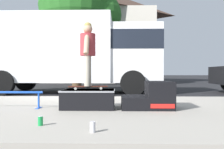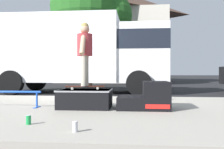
# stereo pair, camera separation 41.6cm
# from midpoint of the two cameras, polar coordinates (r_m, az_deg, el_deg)

# --- Properties ---
(ground_plane) EXTENTS (140.00, 140.00, 0.00)m
(ground_plane) POSITION_cam_midpoint_polar(r_m,az_deg,el_deg) (8.23, -6.96, -5.30)
(ground_plane) COLOR black
(sidewalk_slab) EXTENTS (50.00, 5.00, 0.12)m
(sidewalk_slab) POSITION_cam_midpoint_polar(r_m,az_deg,el_deg) (5.35, -13.95, -7.77)
(sidewalk_slab) COLOR #A8A093
(sidewalk_slab) RESTS_ON ground
(skate_box) EXTENTS (1.03, 0.79, 0.36)m
(skate_box) POSITION_cam_midpoint_polar(r_m,az_deg,el_deg) (5.10, -3.64, -5.27)
(skate_box) COLOR black
(skate_box) RESTS_ON sidewalk_slab
(kicker_ramp) EXTENTS (0.99, 0.81, 0.53)m
(kicker_ramp) POSITION_cam_midpoint_polar(r_m,az_deg,el_deg) (5.05, 10.39, -5.06)
(kicker_ramp) COLOR black
(kicker_ramp) RESTS_ON sidewalk_slab
(grind_rail) EXTENTS (1.54, 0.28, 0.33)m
(grind_rail) POSITION_cam_midpoint_polar(r_m,az_deg,el_deg) (5.57, -21.01, -4.23)
(grind_rail) COLOR blue
(grind_rail) RESTS_ON sidewalk_slab
(skateboard) EXTENTS (0.80, 0.36, 0.07)m
(skateboard) POSITION_cam_midpoint_polar(r_m,az_deg,el_deg) (5.13, -3.79, -2.71)
(skateboard) COLOR #4C1E14
(skateboard) RESTS_ON skate_box
(skater_kid) EXTENTS (0.31, 0.65, 1.27)m
(skater_kid) POSITION_cam_midpoint_polar(r_m,az_deg,el_deg) (5.15, -3.80, 5.78)
(skater_kid) COLOR #B7AD99
(skater_kid) RESTS_ON skateboard
(soda_can) EXTENTS (0.07, 0.07, 0.13)m
(soda_can) POSITION_cam_midpoint_polar(r_m,az_deg,el_deg) (3.08, -4.36, -11.58)
(soda_can) COLOR silver
(soda_can) RESTS_ON sidewalk_slab
(soda_can_b) EXTENTS (0.07, 0.07, 0.13)m
(soda_can_b) POSITION_cam_midpoint_polar(r_m,az_deg,el_deg) (3.62, -15.01, -9.78)
(soda_can_b) COLOR #198C3F
(soda_can_b) RESTS_ON sidewalk_slab
(box_truck) EXTENTS (6.91, 2.63, 3.05)m
(box_truck) POSITION_cam_midpoint_polar(r_m,az_deg,el_deg) (10.43, -5.81, 5.27)
(box_truck) COLOR white
(box_truck) RESTS_ON ground
(street_tree_main) EXTENTS (5.00, 4.54, 7.14)m
(street_tree_main) POSITION_cam_midpoint_polar(r_m,az_deg,el_deg) (16.11, -3.73, 14.43)
(street_tree_main) COLOR brown
(street_tree_main) RESTS_ON ground
(house_behind) EXTENTS (9.54, 8.23, 8.40)m
(house_behind) POSITION_cam_midpoint_polar(r_m,az_deg,el_deg) (23.66, 1.11, 8.76)
(house_behind) COLOR beige
(house_behind) RESTS_ON ground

